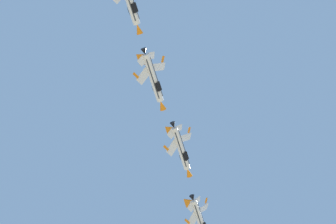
# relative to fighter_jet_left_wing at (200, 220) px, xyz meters

# --- Properties ---
(fighter_jet_left_wing) EXTENTS (9.89, 14.19, 8.23)m
(fighter_jet_left_wing) POSITION_rel_fighter_jet_left_wing_xyz_m (0.00, 0.00, 0.00)
(fighter_jet_left_wing) COLOR white
(fighter_jet_right_wing) EXTENTS (10.19, 14.19, 7.64)m
(fighter_jet_right_wing) POSITION_rel_fighter_jet_left_wing_xyz_m (11.24, -16.35, 3.27)
(fighter_jet_right_wing) COLOR white
(fighter_jet_left_outer) EXTENTS (10.27, 14.19, 7.45)m
(fighter_jet_left_outer) POSITION_rel_fighter_jet_left_wing_xyz_m (22.14, -34.72, -0.65)
(fighter_jet_left_outer) COLOR white
(fighter_jet_right_outer) EXTENTS (10.06, 14.19, 7.91)m
(fighter_jet_right_outer) POSITION_rel_fighter_jet_left_wing_xyz_m (32.76, -50.87, -0.11)
(fighter_jet_right_outer) COLOR white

